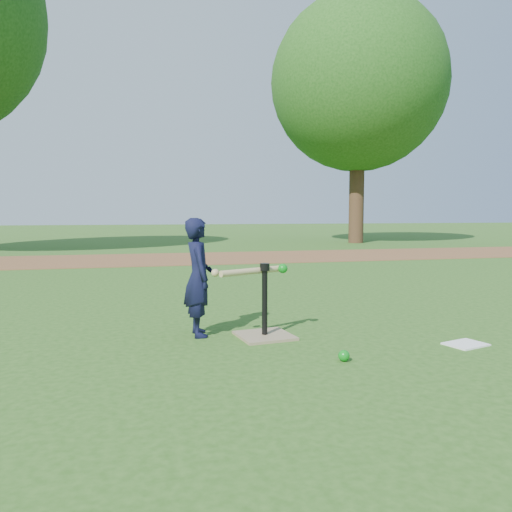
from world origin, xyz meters
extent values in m
plane|color=#285116|center=(0.00, 0.00, 0.00)|extent=(80.00, 80.00, 0.00)
cube|color=brown|center=(0.00, 7.50, 0.01)|extent=(24.00, 3.00, 0.01)
imported|color=black|center=(-0.33, 0.47, 0.49)|extent=(0.26, 0.37, 0.99)
sphere|color=#0B8017|center=(0.55, -0.50, 0.04)|extent=(0.08, 0.08, 0.08)
cube|color=white|center=(1.65, -0.33, 0.01)|extent=(0.35, 0.30, 0.01)
cube|color=#917D5C|center=(0.19, 0.28, 0.01)|extent=(0.48, 0.48, 0.02)
cylinder|color=black|center=(0.19, 0.28, 0.30)|extent=(0.05, 0.05, 0.55)
cylinder|color=black|center=(0.19, 0.28, 0.58)|extent=(0.08, 0.08, 0.06)
cylinder|color=tan|center=(0.07, 0.26, 0.56)|extent=(0.56, 0.31, 0.05)
sphere|color=tan|center=(-0.23, 0.22, 0.56)|extent=(0.06, 0.06, 0.06)
sphere|color=#0B8017|center=(0.37, 0.35, 0.56)|extent=(0.08, 0.08, 0.08)
cylinder|color=#382316|center=(6.50, 12.00, 1.71)|extent=(0.50, 0.50, 3.42)
sphere|color=#285B19|center=(6.50, 12.00, 5.30)|extent=(5.80, 5.80, 5.80)
camera|label=1|loc=(-0.85, -3.64, 1.03)|focal=35.00mm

